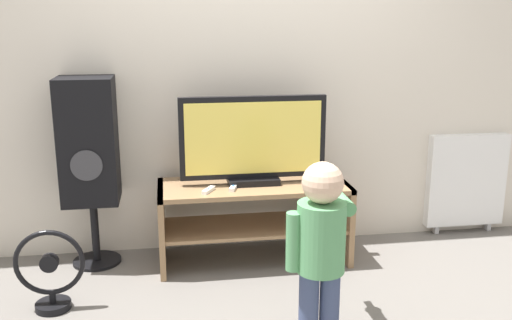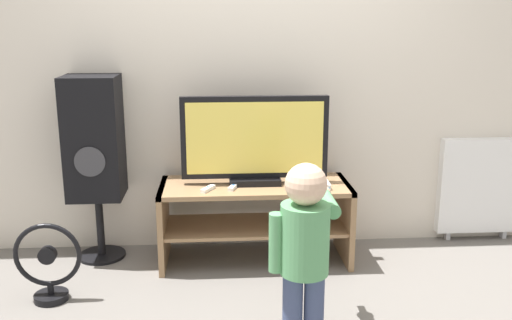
{
  "view_description": "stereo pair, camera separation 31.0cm",
  "coord_description": "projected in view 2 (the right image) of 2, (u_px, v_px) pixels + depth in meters",
  "views": [
    {
      "loc": [
        -0.54,
        -3.27,
        1.59
      ],
      "look_at": [
        0.0,
        0.15,
        0.71
      ],
      "focal_mm": 40.0,
      "sensor_mm": 36.0,
      "label": 1
    },
    {
      "loc": [
        -0.24,
        -3.3,
        1.59
      ],
      "look_at": [
        0.0,
        0.15,
        0.71
      ],
      "focal_mm": 40.0,
      "sensor_mm": 36.0,
      "label": 2
    }
  ],
  "objects": [
    {
      "name": "wall_back",
      "position": [
        252.0,
        60.0,
        3.84
      ],
      "size": [
        10.0,
        0.06,
        2.6
      ],
      "color": "silver",
      "rests_on": "ground_plane"
    },
    {
      "name": "radiator",
      "position": [
        480.0,
        186.0,
        4.1
      ],
      "size": [
        0.6,
        0.08,
        0.75
      ],
      "color": "white",
      "rests_on": "ground_plane"
    },
    {
      "name": "speaker_tower",
      "position": [
        94.0,
        141.0,
        3.68
      ],
      "size": [
        0.35,
        0.33,
        1.23
      ],
      "color": "black",
      "rests_on": "ground_plane"
    },
    {
      "name": "remote_primary",
      "position": [
        208.0,
        189.0,
        3.57
      ],
      "size": [
        0.09,
        0.13,
        0.03
      ],
      "color": "white",
      "rests_on": "tv_stand"
    },
    {
      "name": "game_console",
      "position": [
        325.0,
        184.0,
        3.64
      ],
      "size": [
        0.04,
        0.16,
        0.04
      ],
      "color": "white",
      "rests_on": "tv_stand"
    },
    {
      "name": "floor_fan",
      "position": [
        48.0,
        266.0,
        3.24
      ],
      "size": [
        0.38,
        0.19,
        0.47
      ],
      "color": "black",
      "rests_on": "ground_plane"
    },
    {
      "name": "child",
      "position": [
        305.0,
        240.0,
        2.73
      ],
      "size": [
        0.35,
        0.52,
        0.93
      ],
      "color": "#3F4C72",
      "rests_on": "ground_plane"
    },
    {
      "name": "tv_stand",
      "position": [
        255.0,
        210.0,
        3.75
      ],
      "size": [
        1.24,
        0.49,
        0.53
      ],
      "color": "#93704C",
      "rests_on": "ground_plane"
    },
    {
      "name": "ground_plane",
      "position": [
        258.0,
        275.0,
        3.6
      ],
      "size": [
        16.0,
        16.0,
        0.0
      ],
      "primitive_type": "plane",
      "color": "slate"
    },
    {
      "name": "remote_secondary",
      "position": [
        233.0,
        187.0,
        3.61
      ],
      "size": [
        0.07,
        0.13,
        0.03
      ],
      "color": "white",
      "rests_on": "tv_stand"
    },
    {
      "name": "television",
      "position": [
        255.0,
        141.0,
        3.66
      ],
      "size": [
        0.95,
        0.2,
        0.57
      ],
      "color": "black",
      "rests_on": "tv_stand"
    }
  ]
}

